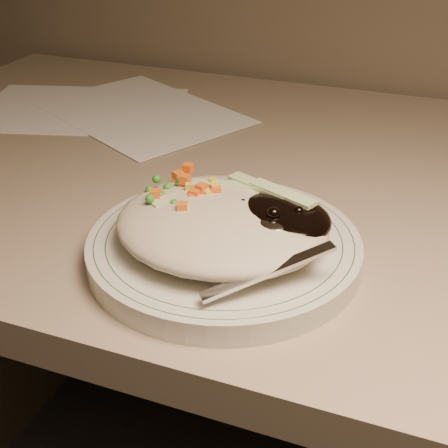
% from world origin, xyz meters
% --- Properties ---
extents(desk, '(1.40, 0.70, 0.74)m').
position_xyz_m(desk, '(0.00, 1.38, 0.54)').
color(desk, gray).
rests_on(desk, ground).
extents(plate, '(0.25, 0.25, 0.02)m').
position_xyz_m(plate, '(-0.09, 1.18, 0.75)').
color(plate, silver).
rests_on(plate, desk).
extents(plate_rim, '(0.24, 0.24, 0.00)m').
position_xyz_m(plate_rim, '(-0.09, 1.18, 0.76)').
color(plate_rim, '#144723').
rests_on(plate_rim, plate).
extents(meal, '(0.20, 0.19, 0.05)m').
position_xyz_m(meal, '(-0.09, 1.18, 0.78)').
color(meal, '#BFB39B').
rests_on(meal, plate).
extents(papers, '(0.45, 0.33, 0.00)m').
position_xyz_m(papers, '(-0.39, 1.50, 0.74)').
color(papers, white).
rests_on(papers, desk).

